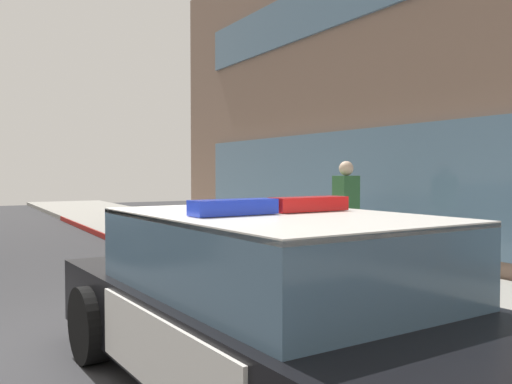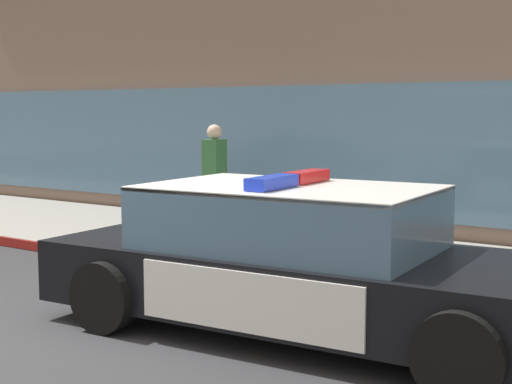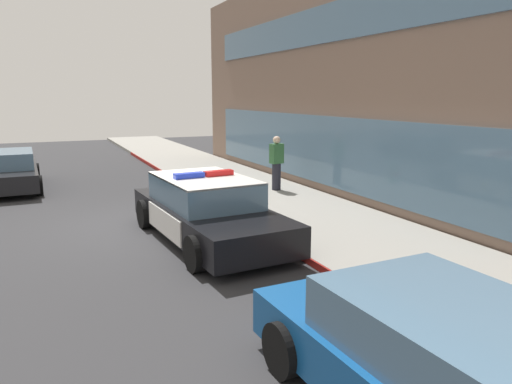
{
  "view_description": "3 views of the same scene",
  "coord_description": "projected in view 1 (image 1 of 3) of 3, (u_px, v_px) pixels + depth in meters",
  "views": [
    {
      "loc": [
        5.35,
        -1.05,
        1.7
      ],
      "look_at": [
        -0.15,
        2.02,
        1.46
      ],
      "focal_mm": 38.7,
      "sensor_mm": 36.0,
      "label": 1
    },
    {
      "loc": [
        5.39,
        -4.72,
        2.07
      ],
      "look_at": [
        0.81,
        1.97,
        1.18
      ],
      "focal_mm": 51.53,
      "sensor_mm": 36.0,
      "label": 2
    },
    {
      "loc": [
        11.66,
        -2.13,
        3.12
      ],
      "look_at": [
        1.72,
        2.35,
        0.92
      ],
      "focal_mm": 33.81,
      "sensor_mm": 36.0,
      "label": 3
    }
  ],
  "objects": [
    {
      "name": "police_cruiser",
      "position": [
        284.0,
        310.0,
        4.04
      ],
      "size": [
        5.15,
        2.4,
        1.49
      ],
      "rotation": [
        0.0,
        0.0,
        0.07
      ],
      "color": "black",
      "rests_on": "ground"
    },
    {
      "name": "ground",
      "position": [
        78.0,
        349.0,
        5.24
      ],
      "size": [
        48.0,
        48.0,
        0.0
      ],
      "primitive_type": "plane",
      "color": "#303033"
    },
    {
      "name": "curb_red_paint",
      "position": [
        283.0,
        312.0,
        6.35
      ],
      "size": [
        28.8,
        0.04,
        0.14
      ],
      "primitive_type": "cube",
      "color": "maroon",
      "rests_on": "ground"
    },
    {
      "name": "pedestrian_on_sidewalk",
      "position": [
        346.0,
        212.0,
        9.09
      ],
      "size": [
        0.33,
        0.44,
        1.71
      ],
      "rotation": [
        0.0,
        0.0,
        3.33
      ],
      "color": "#23232D",
      "rests_on": "sidewalk"
    },
    {
      "name": "fire_hydrant",
      "position": [
        262.0,
        256.0,
        7.7
      ],
      "size": [
        0.34,
        0.39,
        0.73
      ],
      "color": "#4C994C",
      "rests_on": "sidewalk"
    },
    {
      "name": "sidewalk",
      "position": [
        398.0,
        295.0,
        7.22
      ],
      "size": [
        48.0,
        3.54,
        0.15
      ],
      "primitive_type": "cube",
      "color": "gray",
      "rests_on": "ground"
    }
  ]
}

